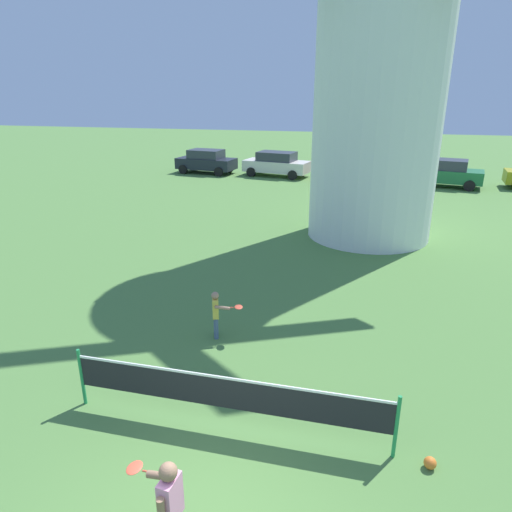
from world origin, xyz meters
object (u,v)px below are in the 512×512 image
object	(u,v)px
parked_car_black	(206,161)
parked_car_green	(445,173)
tennis_net	(226,393)
parked_car_cream	(277,164)
windmill	(386,15)
player_near	(170,506)
player_far	(217,312)
stray_ball	(430,463)
parked_car_red	(352,168)

from	to	relation	value
parked_car_black	parked_car_green	bearing A→B (deg)	-3.92
tennis_net	parked_car_green	size ratio (longest dim) A/B	1.23
parked_car_cream	windmill	bearing A→B (deg)	-63.34
parked_car_cream	parked_car_green	xyz separation A→B (m)	(10.10, -1.01, -0.00)
player_near	player_far	distance (m)	5.20
windmill	player_far	xyz separation A→B (m)	(-3.15, -8.75, -6.98)
windmill	stray_ball	distance (m)	13.91
parked_car_cream	parked_car_green	world-z (taller)	same
tennis_net	parked_car_red	xyz separation A→B (m)	(0.94, 22.80, 0.12)
windmill	player_near	world-z (taller)	windmill
player_far	parked_car_cream	size ratio (longest dim) A/B	0.25
player_near	parked_car_red	world-z (taller)	parked_car_red
parked_car_cream	stray_ball	bearing A→B (deg)	-73.26
windmill	parked_car_cream	world-z (taller)	windmill
parked_car_green	player_far	bearing A→B (deg)	-110.36
stray_ball	parked_car_green	world-z (taller)	parked_car_green
windmill	player_far	bearing A→B (deg)	-109.79
tennis_net	stray_ball	xyz separation A→B (m)	(3.17, -0.10, -0.59)
parked_car_red	stray_ball	bearing A→B (deg)	-84.45
tennis_net	player_near	distance (m)	2.28
stray_ball	parked_car_green	size ratio (longest dim) A/B	0.04
parked_car_black	player_near	bearing A→B (deg)	-71.20
player_near	parked_car_green	distance (m)	25.45
player_near	stray_ball	xyz separation A→B (m)	(3.13, 2.17, -0.70)
tennis_net	stray_ball	bearing A→B (deg)	-1.88
parked_car_black	parked_car_cream	bearing A→B (deg)	-0.18
stray_ball	parked_car_black	distance (m)	26.39
player_near	parked_car_red	distance (m)	25.10
windmill	parked_car_cream	distance (m)	14.93
player_far	stray_ball	xyz separation A→B (m)	(4.26, -2.90, -0.54)
parked_car_black	parked_car_cream	xyz separation A→B (m)	(4.81, -0.02, 0.00)
player_near	stray_ball	distance (m)	3.88
parked_car_black	parked_car_red	world-z (taller)	same
parked_car_cream	parked_car_black	bearing A→B (deg)	179.82
windmill	tennis_net	world-z (taller)	windmill
windmill	parked_car_green	size ratio (longest dim) A/B	3.46
parked_car_red	tennis_net	bearing A→B (deg)	-92.37
parked_car_green	parked_car_cream	bearing A→B (deg)	174.31
tennis_net	parked_car_red	distance (m)	22.82
player_far	parked_car_red	distance (m)	20.11
player_far	parked_car_green	bearing A→B (deg)	69.64
tennis_net	player_far	world-z (taller)	player_far
tennis_net	player_near	bearing A→B (deg)	-89.15
player_near	parked_car_green	bearing A→B (deg)	76.01
tennis_net	parked_car_black	world-z (taller)	parked_car_black
windmill	stray_ball	size ratio (longest dim) A/B	81.16
player_far	stray_ball	distance (m)	5.18
player_far	parked_car_black	xyz separation A→B (m)	(-7.63, 20.65, 0.17)
stray_ball	player_far	bearing A→B (deg)	145.76
parked_car_black	parked_car_green	world-z (taller)	same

